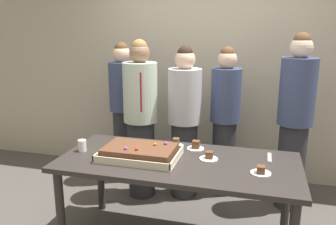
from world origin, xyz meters
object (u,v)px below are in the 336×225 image
at_px(party_table, 178,170).
at_px(person_green_shirt_behind, 225,119).
at_px(plated_slice_far_left, 209,157).
at_px(plated_slice_far_right, 176,144).
at_px(plated_slice_near_left, 261,171).
at_px(person_far_right_suit, 295,121).
at_px(person_serving_front, 141,118).
at_px(drink_cup_nearest, 82,146).
at_px(sheet_cake, 140,152).
at_px(cake_server_utensil, 269,157).
at_px(plated_slice_near_right, 196,146).
at_px(person_back_corner, 123,110).
at_px(person_striped_tie_right, 184,121).

distance_m(party_table, person_green_shirt_behind, 1.10).
distance_m(plated_slice_far_left, plated_slice_far_right, 0.41).
bearing_deg(person_green_shirt_behind, plated_slice_near_left, 46.15).
relative_size(plated_slice_near_left, person_green_shirt_behind, 0.09).
height_order(plated_slice_near_left, person_far_right_suit, person_far_right_suit).
bearing_deg(person_serving_front, drink_cup_nearest, -36.86).
distance_m(party_table, plated_slice_far_right, 0.34).
bearing_deg(sheet_cake, party_table, 6.98).
bearing_deg(party_table, plated_slice_far_right, 107.67).
bearing_deg(cake_server_utensil, plated_slice_near_right, 176.05).
bearing_deg(cake_server_utensil, plated_slice_far_left, -160.80).
xyz_separation_m(person_green_shirt_behind, person_back_corner, (-1.19, 0.04, 0.02)).
height_order(person_green_shirt_behind, person_back_corner, person_back_corner).
distance_m(drink_cup_nearest, person_back_corner, 1.12).
relative_size(plated_slice_near_left, person_far_right_suit, 0.09).
distance_m(plated_slice_far_left, person_serving_front, 1.09).
bearing_deg(sheet_cake, plated_slice_far_left, 11.80).
height_order(person_far_right_suit, person_back_corner, person_far_right_suit).
relative_size(sheet_cake, person_green_shirt_behind, 0.40).
height_order(sheet_cake, person_striped_tie_right, person_striped_tie_right).
distance_m(sheet_cake, plated_slice_far_left, 0.56).
xyz_separation_m(plated_slice_near_left, person_far_right_suit, (0.30, 1.03, 0.13)).
xyz_separation_m(plated_slice_far_left, person_serving_front, (-0.83, 0.69, 0.09)).
height_order(plated_slice_far_left, person_striped_tie_right, person_striped_tie_right).
bearing_deg(sheet_cake, person_far_right_suit, 37.32).
relative_size(person_striped_tie_right, person_back_corner, 0.99).
relative_size(sheet_cake, plated_slice_far_right, 4.25).
relative_size(plated_slice_far_right, drink_cup_nearest, 1.50).
xyz_separation_m(person_striped_tie_right, person_far_right_suit, (1.09, 0.04, 0.08)).
relative_size(party_table, drink_cup_nearest, 19.27).
bearing_deg(person_serving_front, plated_slice_far_right, 27.81).
height_order(plated_slice_far_right, person_striped_tie_right, person_striped_tie_right).
xyz_separation_m(person_serving_front, person_striped_tie_right, (0.45, 0.11, -0.03)).
bearing_deg(plated_slice_far_left, sheet_cake, -168.20).
bearing_deg(person_far_right_suit, party_table, 6.92).
bearing_deg(plated_slice_near_left, cake_server_utensil, 79.45).
xyz_separation_m(sheet_cake, plated_slice_far_left, (0.55, 0.12, -0.03)).
bearing_deg(person_serving_front, party_table, 18.47).
bearing_deg(drink_cup_nearest, sheet_cake, -1.65).
bearing_deg(sheet_cake, plated_slice_near_left, -4.06).
height_order(plated_slice_near_right, person_far_right_suit, person_far_right_suit).
height_order(plated_slice_far_left, plated_slice_far_right, plated_slice_far_right).
bearing_deg(person_serving_front, plated_slice_near_left, 35.63).
height_order(plated_slice_near_right, person_green_shirt_behind, person_green_shirt_behind).
bearing_deg(plated_slice_far_right, plated_slice_near_right, -6.44).
relative_size(cake_server_utensil, person_green_shirt_behind, 0.12).
relative_size(plated_slice_near_right, person_serving_front, 0.09).
height_order(party_table, person_serving_front, person_serving_front).
xyz_separation_m(plated_slice_far_right, person_green_shirt_behind, (0.35, 0.75, 0.06)).
height_order(plated_slice_far_left, person_green_shirt_behind, person_green_shirt_behind).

